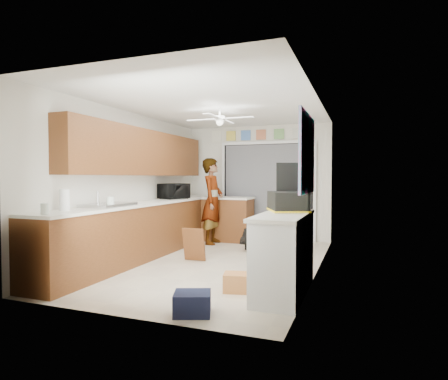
% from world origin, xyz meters
% --- Properties ---
extents(floor, '(5.00, 5.00, 0.00)m').
position_xyz_m(floor, '(0.00, 0.00, 0.00)').
color(floor, '#BCAC97').
rests_on(floor, ground).
extents(ceiling, '(5.00, 5.00, 0.00)m').
position_xyz_m(ceiling, '(0.00, 0.00, 2.50)').
color(ceiling, white).
rests_on(ceiling, ground).
extents(wall_back, '(3.20, 0.00, 3.20)m').
position_xyz_m(wall_back, '(0.00, 2.50, 1.25)').
color(wall_back, silver).
rests_on(wall_back, ground).
extents(wall_front, '(3.20, 0.00, 3.20)m').
position_xyz_m(wall_front, '(0.00, -2.50, 1.25)').
color(wall_front, silver).
rests_on(wall_front, ground).
extents(wall_left, '(0.00, 5.00, 5.00)m').
position_xyz_m(wall_left, '(-1.60, 0.00, 1.25)').
color(wall_left, silver).
rests_on(wall_left, ground).
extents(wall_right, '(0.00, 5.00, 5.00)m').
position_xyz_m(wall_right, '(1.60, 0.00, 1.25)').
color(wall_right, silver).
rests_on(wall_right, ground).
extents(left_base_cabinets, '(0.60, 4.80, 0.90)m').
position_xyz_m(left_base_cabinets, '(-1.30, 0.00, 0.45)').
color(left_base_cabinets, brown).
rests_on(left_base_cabinets, floor).
extents(left_countertop, '(0.62, 4.80, 0.04)m').
position_xyz_m(left_countertop, '(-1.29, 0.00, 0.92)').
color(left_countertop, white).
rests_on(left_countertop, left_base_cabinets).
extents(upper_cabinets, '(0.32, 4.00, 0.80)m').
position_xyz_m(upper_cabinets, '(-1.44, 0.20, 1.80)').
color(upper_cabinets, brown).
rests_on(upper_cabinets, wall_left).
extents(sink_basin, '(0.50, 0.76, 0.06)m').
position_xyz_m(sink_basin, '(-1.29, -1.00, 0.95)').
color(sink_basin, silver).
rests_on(sink_basin, left_countertop).
extents(faucet, '(0.03, 0.03, 0.22)m').
position_xyz_m(faucet, '(-1.48, -1.00, 1.05)').
color(faucet, silver).
rests_on(faucet, left_countertop).
extents(peninsula_base, '(1.00, 0.60, 0.90)m').
position_xyz_m(peninsula_base, '(-0.50, 2.00, 0.45)').
color(peninsula_base, brown).
rests_on(peninsula_base, floor).
extents(peninsula_top, '(1.04, 0.64, 0.04)m').
position_xyz_m(peninsula_top, '(-0.50, 2.00, 0.92)').
color(peninsula_top, white).
rests_on(peninsula_top, peninsula_base).
extents(back_opening_recess, '(2.00, 0.06, 2.10)m').
position_xyz_m(back_opening_recess, '(0.25, 2.47, 1.05)').
color(back_opening_recess, black).
rests_on(back_opening_recess, wall_back).
extents(curtain_panel, '(1.90, 0.03, 2.05)m').
position_xyz_m(curtain_panel, '(0.25, 2.43, 1.05)').
color(curtain_panel, slate).
rests_on(curtain_panel, wall_back).
extents(door_trim_left, '(0.06, 0.04, 2.10)m').
position_xyz_m(door_trim_left, '(-0.77, 2.44, 1.05)').
color(door_trim_left, white).
rests_on(door_trim_left, wall_back).
extents(door_trim_right, '(0.06, 0.04, 2.10)m').
position_xyz_m(door_trim_right, '(1.27, 2.44, 1.05)').
color(door_trim_right, white).
rests_on(door_trim_right, wall_back).
extents(door_trim_head, '(2.10, 0.04, 0.06)m').
position_xyz_m(door_trim_head, '(0.25, 2.44, 2.12)').
color(door_trim_head, white).
rests_on(door_trim_head, wall_back).
extents(header_frame_0, '(0.22, 0.02, 0.22)m').
position_xyz_m(header_frame_0, '(-0.60, 2.47, 2.30)').
color(header_frame_0, '#DFC94A').
rests_on(header_frame_0, wall_back).
extents(header_frame_1, '(0.22, 0.02, 0.22)m').
position_xyz_m(header_frame_1, '(-0.25, 2.47, 2.30)').
color(header_frame_1, '#4B7ACA').
rests_on(header_frame_1, wall_back).
extents(header_frame_2, '(0.22, 0.02, 0.22)m').
position_xyz_m(header_frame_2, '(0.10, 2.47, 2.30)').
color(header_frame_2, '#C06B48').
rests_on(header_frame_2, wall_back).
extents(header_frame_3, '(0.22, 0.02, 0.22)m').
position_xyz_m(header_frame_3, '(0.50, 2.47, 2.30)').
color(header_frame_3, '#6DA25C').
rests_on(header_frame_3, wall_back).
extents(header_frame_4, '(0.22, 0.02, 0.22)m').
position_xyz_m(header_frame_4, '(0.90, 2.47, 2.30)').
color(header_frame_4, beige).
rests_on(header_frame_4, wall_back).
extents(route66_sign, '(0.22, 0.02, 0.26)m').
position_xyz_m(route66_sign, '(-0.95, 2.47, 2.30)').
color(route66_sign, silver).
rests_on(route66_sign, wall_back).
extents(right_counter_base, '(0.50, 1.40, 0.90)m').
position_xyz_m(right_counter_base, '(1.35, -1.20, 0.45)').
color(right_counter_base, white).
rests_on(right_counter_base, floor).
extents(right_counter_top, '(0.54, 1.44, 0.04)m').
position_xyz_m(right_counter_top, '(1.34, -1.20, 0.92)').
color(right_counter_top, white).
rests_on(right_counter_top, right_counter_base).
extents(abstract_painting, '(0.03, 1.15, 0.95)m').
position_xyz_m(abstract_painting, '(1.58, -1.00, 1.65)').
color(abstract_painting, '#FF5DC1').
rests_on(abstract_painting, wall_right).
extents(ceiling_fan, '(1.14, 1.14, 0.24)m').
position_xyz_m(ceiling_fan, '(0.00, 0.20, 2.32)').
color(ceiling_fan, white).
rests_on(ceiling_fan, ceiling).
extents(microwave, '(0.55, 0.64, 0.30)m').
position_xyz_m(microwave, '(-1.28, 1.01, 1.09)').
color(microwave, black).
rests_on(microwave, left_countertop).
extents(jar_a, '(0.13, 0.13, 0.15)m').
position_xyz_m(jar_a, '(-1.17, -1.11, 1.02)').
color(jar_a, silver).
rests_on(jar_a, left_countertop).
extents(jar_b, '(0.11, 0.11, 0.13)m').
position_xyz_m(jar_b, '(-1.22, -2.25, 1.00)').
color(jar_b, silver).
rests_on(jar_b, left_countertop).
extents(paper_towel_roll, '(0.14, 0.14, 0.27)m').
position_xyz_m(paper_towel_roll, '(-1.38, -1.77, 1.08)').
color(paper_towel_roll, white).
rests_on(paper_towel_roll, left_countertop).
extents(suitcase, '(0.62, 0.69, 0.24)m').
position_xyz_m(suitcase, '(1.32, -0.84, 1.06)').
color(suitcase, black).
rests_on(suitcase, right_counter_top).
extents(suitcase_rim, '(0.63, 0.71, 0.02)m').
position_xyz_m(suitcase_rim, '(1.32, -0.84, 0.95)').
color(suitcase_rim, yellow).
rests_on(suitcase_rim, suitcase).
extents(suitcase_lid, '(0.40, 0.19, 0.50)m').
position_xyz_m(suitcase_lid, '(1.32, -0.55, 1.31)').
color(suitcase_lid, black).
rests_on(suitcase_lid, suitcase).
extents(cardboard_box, '(0.40, 0.33, 0.22)m').
position_xyz_m(cardboard_box, '(0.82, -1.33, 0.11)').
color(cardboard_box, '#B06637').
rests_on(cardboard_box, floor).
extents(navy_crate, '(0.45, 0.41, 0.22)m').
position_xyz_m(navy_crate, '(0.63, -2.20, 0.11)').
color(navy_crate, black).
rests_on(navy_crate, floor).
extents(cabinet_door_panel, '(0.37, 0.16, 0.54)m').
position_xyz_m(cabinet_door_panel, '(-0.36, -0.05, 0.27)').
color(cabinet_door_panel, brown).
rests_on(cabinet_door_panel, floor).
extents(man, '(0.47, 0.67, 1.76)m').
position_xyz_m(man, '(-0.68, 1.55, 0.88)').
color(man, white).
rests_on(man, floor).
extents(dog, '(0.41, 0.63, 0.46)m').
position_xyz_m(dog, '(0.27, 1.29, 0.23)').
color(dog, black).
rests_on(dog, floor).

